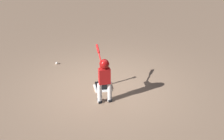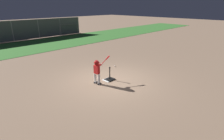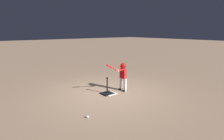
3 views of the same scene
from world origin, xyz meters
name	(u,v)px [view 3 (image 3 of 3)]	position (x,y,z in m)	size (l,w,h in m)	color
ground_plane	(107,93)	(0.00, 0.00, 0.00)	(90.00, 90.00, 0.00)	#93755B
home_plate	(110,93)	(-0.04, 0.12, 0.01)	(0.44, 0.44, 0.02)	white
batting_tee	(107,92)	(0.06, 0.09, 0.09)	(0.44, 0.40, 0.67)	black
batter_child	(123,73)	(-0.67, 0.17, 0.74)	(0.99, 0.37, 1.21)	silver
baseball	(87,117)	(1.66, 1.29, 0.04)	(0.07, 0.07, 0.07)	white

